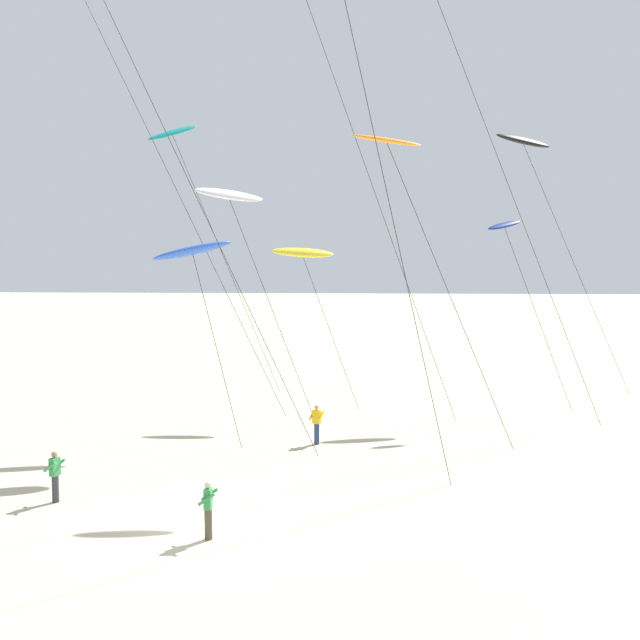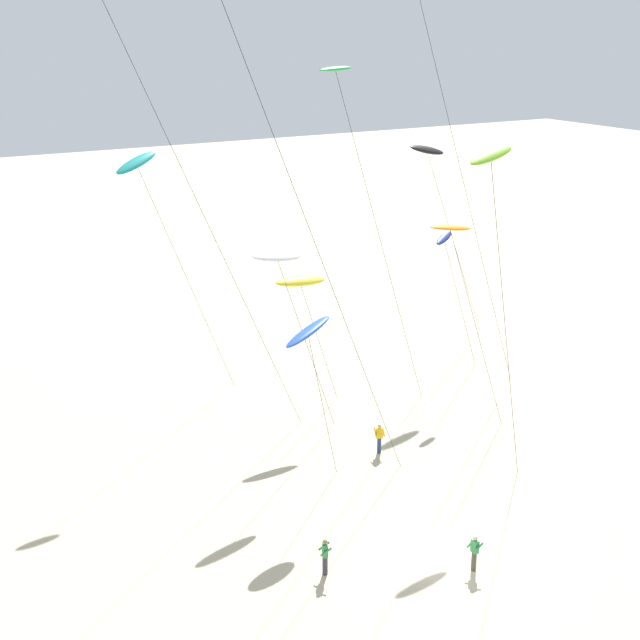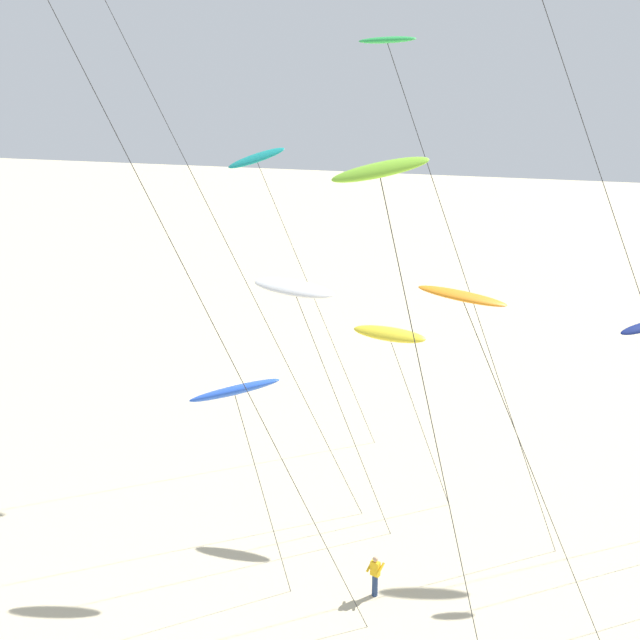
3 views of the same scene
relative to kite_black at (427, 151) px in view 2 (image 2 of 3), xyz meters
name	(u,v)px [view 2 (image 2 of 3)]	position (x,y,z in m)	size (l,w,h in m)	color
ground_plane	(443,561)	(-13.62, -20.52, -13.99)	(260.00, 260.00, 0.00)	beige
kite_black	(427,151)	(0.00, 0.00, 0.00)	(8.13, 2.08, 14.69)	black
kite_navy	(445,240)	(-1.67, -4.35, -4.76)	(4.74, 1.48, 9.76)	navy
kite_green	(338,80)	(-11.13, -7.36, 5.16)	(8.22, 1.88, 19.88)	green
kite_blue	(308,332)	(-15.44, -11.92, -5.90)	(3.50, 2.11, 8.71)	blue
kite_orange	(451,230)	(-7.67, -12.44, -1.81)	(6.65, 1.48, 12.67)	orange
kite_white	(277,257)	(-14.74, -7.46, -3.36)	(5.53, 1.58, 11.22)	white
kite_yellow	(300,282)	(-11.64, -4.19, -5.97)	(4.42, 1.06, 8.47)	yellow
kite_teal	(137,165)	(-19.20, 0.24, 0.57)	(7.25, 2.06, 15.38)	teal
kite_lime	(491,161)	(-9.27, -16.93, 2.30)	(5.03, 1.22, 17.02)	#8CD833
kite_flyer_nearest	(379,438)	(-10.53, -10.84, -13.10)	(0.67, 0.65, 1.67)	navy
kite_flyer_middle	(474,552)	(-12.91, -21.64, -13.10)	(0.51, 0.53, 1.67)	#4C4738
kite_flyer_furthest	(325,556)	(-18.48, -18.77, -13.10)	(0.65, 0.66, 1.67)	#33333D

